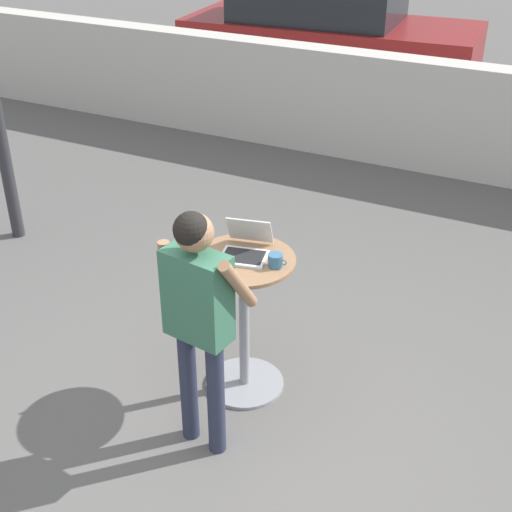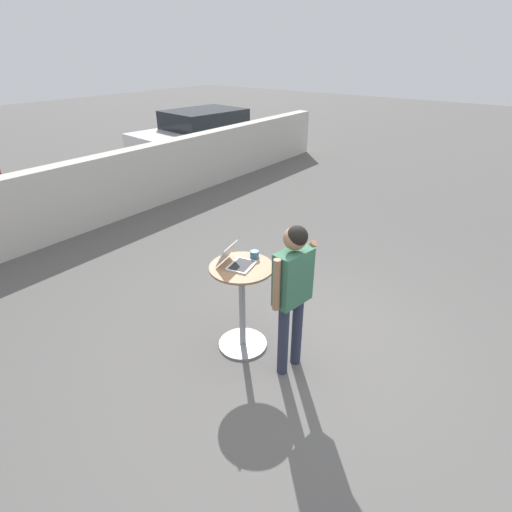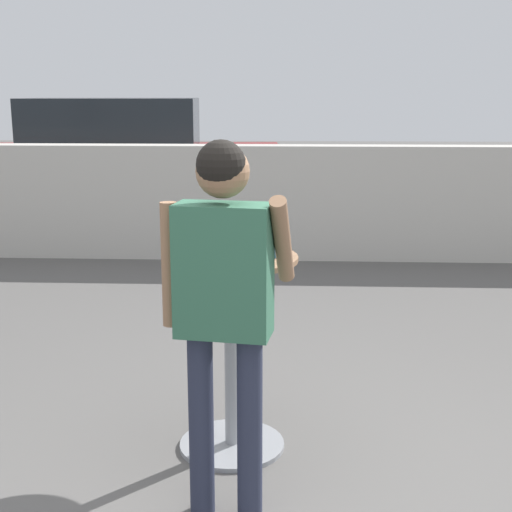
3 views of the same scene
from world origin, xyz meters
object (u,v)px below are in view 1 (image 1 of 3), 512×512
at_px(laptop, 246,247).
at_px(parked_car_near_street, 327,34).
at_px(cafe_table, 244,315).
at_px(standing_person, 198,306).
at_px(coffee_mug, 275,260).

xyz_separation_m(laptop, parked_car_near_street, (-2.05, 6.69, -0.21)).
distance_m(cafe_table, standing_person, 0.76).
relative_size(cafe_table, standing_person, 0.63).
xyz_separation_m(laptop, standing_person, (0.03, -0.67, -0.04)).
xyz_separation_m(cafe_table, coffee_mug, (0.23, 0.00, 0.48)).
relative_size(coffee_mug, standing_person, 0.08).
height_order(cafe_table, standing_person, standing_person).
xyz_separation_m(coffee_mug, standing_person, (-0.20, -0.62, -0.03)).
xyz_separation_m(cafe_table, parked_car_near_street, (-2.07, 6.75, 0.28)).
bearing_deg(coffee_mug, standing_person, -108.33).
xyz_separation_m(laptop, coffee_mug, (0.24, -0.06, -0.01)).
height_order(cafe_table, coffee_mug, coffee_mug).
relative_size(cafe_table, laptop, 2.60).
relative_size(cafe_table, coffee_mug, 8.34).
distance_m(cafe_table, laptop, 0.49).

